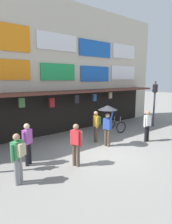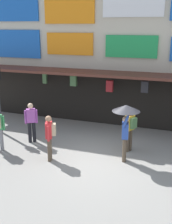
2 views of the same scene
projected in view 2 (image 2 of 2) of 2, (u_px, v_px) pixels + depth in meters
The scene contains 6 objects.
ground_plane at pixel (106, 162), 9.98m from camera, with size 80.00×80.00×0.00m, color gray.
shopfront at pixel (134, 41), 12.93m from camera, with size 18.00×2.60×8.00m.
pedestrian_in_white at pixel (130, 127), 10.57m from camera, with size 0.46×0.49×1.68m.
pedestrian_with_umbrella at pixel (126, 117), 9.61m from camera, with size 0.96×0.96×2.08m.
pedestrian_in_yellow at pixel (31, 121), 11.42m from camera, with size 0.47×0.37×1.68m.
pedestrian_in_green at pixel (50, 135), 9.84m from camera, with size 0.44×0.50×1.68m.
Camera 2 is at (2.30, -8.74, 4.65)m, focal length 44.91 mm.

